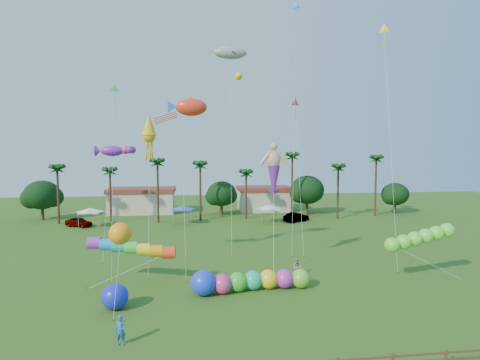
{
  "coord_description": "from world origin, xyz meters",
  "views": [
    {
      "loc": [
        -4.25,
        -23.59,
        11.37
      ],
      "look_at": [
        0.0,
        10.0,
        9.0
      ],
      "focal_mm": 28.0,
      "sensor_mm": 36.0,
      "label": 1
    }
  ],
  "objects": [
    {
      "name": "merman_kite",
      "position": [
        3.65,
        12.38,
        9.55
      ],
      "size": [
        2.18,
        4.94,
        12.02
      ],
      "color": "tan",
      "rests_on": "ground"
    },
    {
      "name": "lobster_kite",
      "position": [
        -11.85,
        13.35,
        11.65
      ],
      "size": [
        4.07,
        5.25,
        12.39
      ],
      "color": "purple",
      "rests_on": "ground"
    },
    {
      "name": "ground",
      "position": [
        0.0,
        0.0,
        0.0
      ],
      "size": [
        160.0,
        160.0,
        0.0
      ],
      "primitive_type": "plane",
      "color": "#285116",
      "rests_on": "ground"
    },
    {
      "name": "delta_kite_yellow",
      "position": [
        15.57,
        13.88,
        23.76
      ],
      "size": [
        1.16,
        5.39,
        24.89
      ],
      "color": "#D5F318",
      "rests_on": "ground"
    },
    {
      "name": "car_b",
      "position": [
        12.9,
        36.8,
        0.78
      ],
      "size": [
        4.89,
        3.81,
        1.55
      ],
      "primitive_type": "imported",
      "rotation": [
        0.0,
        0.0,
        2.1
      ],
      "color": "#4C4C54",
      "rests_on": "ground"
    },
    {
      "name": "car_a",
      "position": [
        -22.03,
        36.95,
        0.74
      ],
      "size": [
        4.64,
        3.47,
        1.47
      ],
      "primitive_type": "imported",
      "rotation": [
        0.0,
        0.0,
        1.11
      ],
      "color": "#4C4C54",
      "rests_on": "ground"
    },
    {
      "name": "orange_ball_kite",
      "position": [
        -9.49,
        3.92,
        5.63
      ],
      "size": [
        1.65,
        2.83,
        6.45
      ],
      "color": "orange",
      "rests_on": "ground"
    },
    {
      "name": "squid_kite",
      "position": [
        -8.47,
        14.0,
        13.09
      ],
      "size": [
        1.88,
        4.64,
        15.14
      ],
      "color": "yellow",
      "rests_on": "ground"
    },
    {
      "name": "blue_ball",
      "position": [
        -9.98,
        4.0,
        0.96
      ],
      "size": [
        1.93,
        1.93,
        1.93
      ],
      "primitive_type": "sphere",
      "color": "#1828DE",
      "rests_on": "ground"
    },
    {
      "name": "shark_kite",
      "position": [
        0.46,
        23.05,
        23.76
      ],
      "size": [
        5.6,
        8.02,
        24.73
      ],
      "color": "#8F919C",
      "rests_on": "ground"
    },
    {
      "name": "buildings_row",
      "position": [
        -3.09,
        50.0,
        2.0
      ],
      "size": [
        35.0,
        7.0,
        4.0
      ],
      "color": "beige",
      "rests_on": "ground"
    },
    {
      "name": "fish_kite",
      "position": [
        -4.35,
        14.92,
        16.08
      ],
      "size": [
        4.77,
        6.64,
        17.08
      ],
      "color": "#F9341B",
      "rests_on": "ground"
    },
    {
      "name": "delta_kite_red",
      "position": [
        7.96,
        20.21,
        17.16
      ],
      "size": [
        1.24,
        5.09,
        18.05
      ],
      "color": "#D71748",
      "rests_on": "ground"
    },
    {
      "name": "spectator_b",
      "position": [
        5.32,
        9.68,
        0.8
      ],
      "size": [
        0.97,
        0.9,
        1.6
      ],
      "primitive_type": "imported",
      "rotation": [
        0.0,
        0.0,
        -0.49
      ],
      "color": "#A48A88",
      "rests_on": "ground"
    },
    {
      "name": "delta_kite_green",
      "position": [
        -12.83,
        19.9,
        18.2
      ],
      "size": [
        1.42,
        4.48,
        19.16
      ],
      "color": "#2FC964",
      "rests_on": "ground"
    },
    {
      "name": "tree_line",
      "position": [
        3.57,
        44.0,
        4.28
      ],
      "size": [
        69.46,
        8.91,
        11.0
      ],
      "color": "#3A2819",
      "rests_on": "ground"
    },
    {
      "name": "rainbow_tube",
      "position": [
        -8.22,
        8.5,
        2.9
      ],
      "size": [
        8.8,
        2.81,
        3.43
      ],
      "color": "#F7421B",
      "rests_on": "ground"
    },
    {
      "name": "spectator_a",
      "position": [
        -8.6,
        -1.35,
        0.9
      ],
      "size": [
        0.67,
        0.44,
        1.81
      ],
      "primitive_type": "imported",
      "rotation": [
        0.0,
        0.0,
        -0.01
      ],
      "color": "#2B6397",
      "rests_on": "ground"
    },
    {
      "name": "caterpillar_inflatable",
      "position": [
        0.11,
        6.38,
        0.86
      ],
      "size": [
        10.16,
        2.78,
        2.06
      ],
      "rotation": [
        0.0,
        0.0,
        0.1
      ],
      "color": "#D83880",
      "rests_on": "ground"
    },
    {
      "name": "delta_kite_blue",
      "position": [
        8.05,
        20.59,
        28.18
      ],
      "size": [
        2.2,
        5.19,
        29.45
      ],
      "color": "blue",
      "rests_on": "ground"
    },
    {
      "name": "green_worm",
      "position": [
        13.08,
        6.83,
        3.37
      ],
      "size": [
        10.44,
        2.85,
        4.16
      ],
      "color": "#61E833",
      "rests_on": "ground"
    },
    {
      "name": "tent_row",
      "position": [
        -6.0,
        36.33,
        2.75
      ],
      "size": [
        31.0,
        4.0,
        0.6
      ],
      "color": "white",
      "rests_on": "ground"
    }
  ]
}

